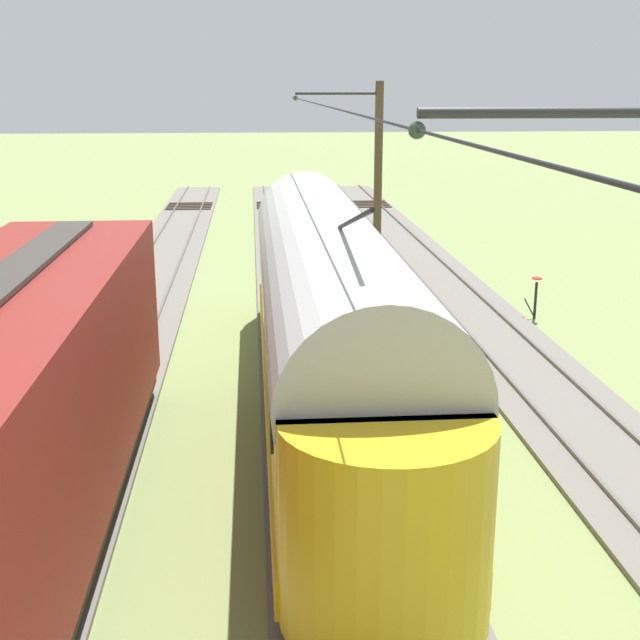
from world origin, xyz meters
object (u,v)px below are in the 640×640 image
at_px(catenary_pole_foreground, 375,179).
at_px(coach_adjacent, 0,421).
at_px(vintage_streetcar, 327,308).
at_px(switch_stand, 535,296).

bearing_deg(catenary_pole_foreground, coach_adjacent, 65.92).
distance_m(vintage_streetcar, switch_stand, 9.71).
bearing_deg(catenary_pole_foreground, vintage_streetcar, 77.24).
bearing_deg(vintage_streetcar, catenary_pole_foreground, -102.76).
bearing_deg(catenary_pole_foreground, switch_stand, 128.08).
bearing_deg(vintage_streetcar, coach_adjacent, 46.83).
height_order(vintage_streetcar, switch_stand, vintage_streetcar).
relative_size(vintage_streetcar, switch_stand, 14.54).
relative_size(coach_adjacent, catenary_pole_foreground, 1.93).
xyz_separation_m(vintage_streetcar, coach_adjacent, (5.04, 5.37, -0.10)).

